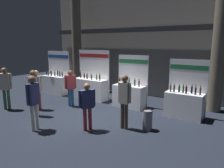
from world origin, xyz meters
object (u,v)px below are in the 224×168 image
object	(u,v)px
visitor_1	(87,103)
visitor_5	(71,85)
visitor_2	(34,89)
visitor_3	(37,86)
visitor_4	(5,84)
visitor_0	(33,98)
exhibitor_booth_2	(129,94)
trash_bin	(147,120)
visitor_6	(124,97)
exhibitor_booth_0	(56,83)
exhibitor_booth_1	(91,87)
exhibitor_booth_3	(184,103)

from	to	relation	value
visitor_1	visitor_5	distance (m)	2.95
visitor_1	visitor_2	xyz separation A→B (m)	(-2.67, -0.03, 0.15)
visitor_3	visitor_4	bearing A→B (deg)	175.32
visitor_0	visitor_5	size ratio (longest dim) A/B	1.11
exhibitor_booth_2	visitor_3	world-z (taller)	exhibitor_booth_2
trash_bin	visitor_5	distance (m)	4.14
visitor_3	visitor_6	distance (m)	4.20
visitor_2	visitor_4	size ratio (longest dim) A/B	1.00
visitor_0	visitor_3	world-z (taller)	visitor_0
trash_bin	visitor_6	size ratio (longest dim) A/B	0.37
exhibitor_booth_0	visitor_1	distance (m)	5.77
visitor_1	visitor_4	distance (m)	4.37
exhibitor_booth_1	visitor_3	world-z (taller)	exhibitor_booth_1
exhibitor_booth_0	visitor_6	size ratio (longest dim) A/B	1.30
visitor_1	visitor_3	bearing A→B (deg)	-68.43
exhibitor_booth_1	visitor_4	bearing A→B (deg)	-119.39
exhibitor_booth_2	visitor_4	xyz separation A→B (m)	(-4.23, -3.30, 0.51)
exhibitor_booth_3	visitor_5	bearing A→B (deg)	-164.05
exhibitor_booth_0	visitor_2	distance (m)	3.80
visitor_0	visitor_4	size ratio (longest dim) A/B	1.00
visitor_3	visitor_4	size ratio (longest dim) A/B	0.94
visitor_2	visitor_6	size ratio (longest dim) A/B	0.99
exhibitor_booth_3	visitor_3	distance (m)	6.12
visitor_2	visitor_5	distance (m)	1.74
visitor_1	visitor_2	distance (m)	2.68
trash_bin	visitor_4	bearing A→B (deg)	-167.32
visitor_3	visitor_5	size ratio (longest dim) A/B	1.04
exhibitor_booth_2	visitor_3	size ratio (longest dim) A/B	1.35
exhibitor_booth_2	visitor_1	bearing A→B (deg)	-87.49
visitor_2	visitor_6	xyz separation A→B (m)	(3.61, 0.82, 0.01)
visitor_0	visitor_5	world-z (taller)	visitor_0
visitor_0	visitor_2	xyz separation A→B (m)	(-1.23, 0.93, -0.02)
visitor_4	trash_bin	bearing A→B (deg)	-28.90
trash_bin	exhibitor_booth_2	bearing A→B (deg)	132.23
exhibitor_booth_2	visitor_2	size ratio (longest dim) A/B	1.27
visitor_3	visitor_4	xyz separation A→B (m)	(-1.10, -0.75, 0.09)
exhibitor_booth_3	visitor_6	xyz separation A→B (m)	(-1.37, -2.25, 0.51)
exhibitor_booth_3	visitor_4	bearing A→B (deg)	-153.91
exhibitor_booth_2	visitor_3	bearing A→B (deg)	-140.85
exhibitor_booth_0	visitor_2	bearing A→B (deg)	-53.57
exhibitor_booth_2	visitor_6	xyz separation A→B (m)	(1.07, -2.28, 0.50)
trash_bin	visitor_2	size ratio (longest dim) A/B	0.37
trash_bin	exhibitor_booth_0	bearing A→B (deg)	163.98
visitor_6	visitor_5	bearing A→B (deg)	163.23
visitor_5	exhibitor_booth_2	bearing A→B (deg)	-25.67
exhibitor_booth_3	visitor_4	distance (m)	7.44
visitor_4	visitor_1	bearing A→B (deg)	-38.61
exhibitor_booth_2	visitor_0	distance (m)	4.28
visitor_4	visitor_3	bearing A→B (deg)	-7.24
visitor_2	visitor_3	bearing A→B (deg)	110.20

